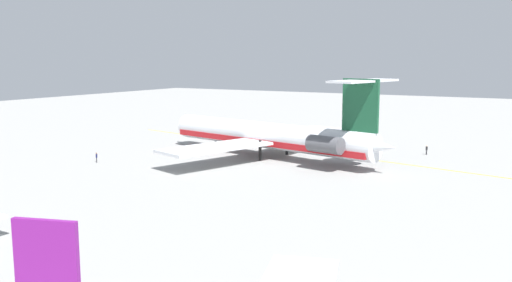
% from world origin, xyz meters
% --- Properties ---
extents(ground, '(309.06, 309.06, 0.00)m').
position_xyz_m(ground, '(0.00, 0.00, 0.00)').
color(ground, gray).
extents(main_jetliner, '(46.65, 41.57, 13.68)m').
position_xyz_m(main_jetliner, '(2.63, 14.03, 3.73)').
color(main_jetliner, silver).
rests_on(main_jetliner, ground).
extents(ground_crew_near_nose, '(0.26, 0.42, 1.65)m').
position_xyz_m(ground_crew_near_nose, '(19.13, -14.11, 1.04)').
color(ground_crew_near_nose, black).
rests_on(ground_crew_near_nose, ground).
extents(ground_crew_near_tail, '(0.29, 0.46, 1.82)m').
position_xyz_m(ground_crew_near_tail, '(10.02, -13.36, 1.15)').
color(ground_crew_near_tail, black).
rests_on(ground_crew_near_tail, ground).
extents(ground_crew_portside, '(0.26, 0.37, 1.65)m').
position_xyz_m(ground_crew_portside, '(25.23, 32.21, 1.05)').
color(ground_crew_portside, black).
rests_on(ground_crew_portside, ground).
extents(ground_crew_starboard, '(0.39, 0.27, 1.68)m').
position_xyz_m(ground_crew_starboard, '(-19.23, -1.60, 1.07)').
color(ground_crew_starboard, black).
rests_on(ground_crew_starboard, ground).
extents(safety_cone_nose, '(0.40, 0.40, 0.55)m').
position_xyz_m(safety_cone_nose, '(26.12, -3.71, 0.28)').
color(safety_cone_nose, '#EA590F').
rests_on(safety_cone_nose, ground).
extents(taxiway_centreline, '(83.27, 17.17, 0.01)m').
position_xyz_m(taxiway_centreline, '(3.92, 4.57, 0.00)').
color(taxiway_centreline, gold).
rests_on(taxiway_centreline, ground).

